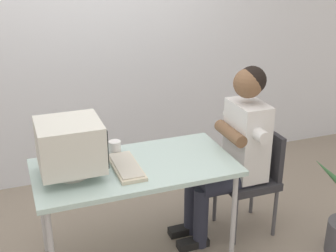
% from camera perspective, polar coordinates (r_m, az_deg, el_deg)
% --- Properties ---
extents(wall_back, '(8.00, 0.10, 3.00)m').
position_cam_1_polar(wall_back, '(4.20, -6.07, 13.43)').
color(wall_back, silver).
rests_on(wall_back, ground_plane).
extents(desk, '(1.35, 0.70, 0.74)m').
position_cam_1_polar(desk, '(3.08, -4.18, -5.85)').
color(desk, '#B7B7BC').
rests_on(desk, ground_plane).
extents(crt_monitor, '(0.41, 0.38, 0.37)m').
position_cam_1_polar(crt_monitor, '(2.88, -12.20, -2.45)').
color(crt_monitor, silver).
rests_on(crt_monitor, desk).
extents(keyboard, '(0.17, 0.43, 0.03)m').
position_cam_1_polar(keyboard, '(3.00, -5.33, -5.13)').
color(keyboard, beige).
rests_on(keyboard, desk).
extents(office_chair, '(0.40, 0.40, 0.82)m').
position_cam_1_polar(office_chair, '(3.55, 10.69, -5.90)').
color(office_chair, '#4C4C51').
rests_on(office_chair, ground_plane).
extents(person_seated, '(0.69, 0.54, 1.33)m').
position_cam_1_polar(person_seated, '(3.36, 8.41, -2.65)').
color(person_seated, silver).
rests_on(person_seated, ground_plane).
extents(desk_mug, '(0.09, 0.10, 0.09)m').
position_cam_1_polar(desk_mug, '(3.22, -6.74, -2.65)').
color(desk_mug, white).
rests_on(desk_mug, desk).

